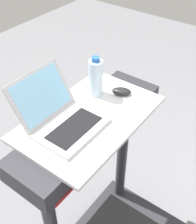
{
  "coord_description": "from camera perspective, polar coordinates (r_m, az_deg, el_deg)",
  "views": [
    {
      "loc": [
        -0.82,
        0.04,
        2.05
      ],
      "look_at": [
        0.0,
        0.65,
        1.2
      ],
      "focal_mm": 46.69,
      "sensor_mm": 36.0,
      "label": 1
    }
  ],
  "objects": [
    {
      "name": "desk_board",
      "position": [
        1.39,
        -1.65,
        -1.11
      ],
      "size": [
        0.7,
        0.44,
        0.02
      ],
      "primitive_type": "cube",
      "color": "silver",
      "rests_on": "treadmill_base"
    },
    {
      "name": "laptop",
      "position": [
        1.32,
        -7.14,
        -0.94
      ],
      "size": [
        0.31,
        0.34,
        0.22
      ],
      "rotation": [
        0.0,
        0.0,
        0.01
      ],
      "color": "#B7B7BC",
      "rests_on": "desk_board"
    },
    {
      "name": "computer_mouse",
      "position": [
        1.52,
        4.64,
        4.06
      ],
      "size": [
        0.1,
        0.12,
        0.03
      ],
      "primitive_type": "ellipsoid",
      "rotation": [
        0.0,
        0.0,
        0.47
      ],
      "color": "black",
      "rests_on": "desk_board"
    },
    {
      "name": "water_bottle",
      "position": [
        1.47,
        -0.45,
        6.78
      ],
      "size": [
        0.07,
        0.07,
        0.21
      ],
      "color": "silver",
      "rests_on": "desk_board"
    }
  ]
}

